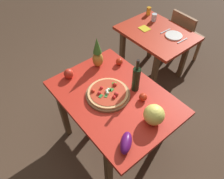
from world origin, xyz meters
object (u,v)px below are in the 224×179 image
Objects in this scene: pizza_board at (108,95)px; knife_utensil at (182,41)px; display_table at (114,102)px; dining_chair at (184,35)px; drinking_glass_juice at (149,11)px; bell_pepper at (69,74)px; tomato_at_corner at (119,62)px; tomato_near_board at (143,97)px; melon at (154,115)px; drinking_glass_water at (154,17)px; dinner_plate at (174,36)px; napkin_folded at (144,29)px; background_table at (156,40)px; fork_utensil at (165,31)px; pineapple_left at (98,54)px; wine_bottle at (136,79)px; pizza at (108,93)px; eggplant at (126,143)px.

knife_utensil is (-0.12, 1.29, -0.01)m from pizza_board.
display_table is 1.81m from dining_chair.
drinking_glass_juice reaches higher than pizza_board.
tomato_at_corner is (0.18, 0.54, -0.01)m from bell_pepper.
tomato_near_board reaches higher than pizza_board.
display_table is 6.74× the size of melon.
tomato_near_board is 1.48m from drinking_glass_water.
dinner_plate reaches higher than display_table.
display_table is 8.79× the size of napkin_folded.
tomato_near_board reaches higher than background_table.
dining_chair is 1.85m from pizza_board.
drinking_glass_water reaches higher than background_table.
dining_chair is at bearing 92.92° from fork_utensil.
tomato_near_board is at bearing 2.57° from pineapple_left.
display_table is at bearing 106.60° from dining_chair.
wine_bottle is (0.56, -0.93, 0.26)m from background_table.
pizza is at bearing -59.27° from drinking_glass_juice.
fork_utensil is at bearing -177.50° from knife_utensil.
knife_utensil is at bearing -11.58° from drinking_glass_juice.
drinking_glass_juice is at bearing 118.63° from tomato_at_corner.
drinking_glass_juice reaches higher than eggplant.
wine_bottle is at bearing 129.78° from eggplant.
background_table is at bearing 110.96° from pizza_board.
background_table is at bearing -31.68° from drinking_glass_juice.
eggplant is at bearing -53.26° from drinking_glass_water.
dinner_plate is (0.43, -0.08, -0.04)m from drinking_glass_water.
bell_pepper is at bearing -152.08° from tomato_near_board.
wine_bottle reaches higher than dining_chair.
drinking_glass_juice is at bearing 122.79° from display_table.
knife_utensil is 1.29× the size of napkin_folded.
melon is at bearing -57.95° from dinner_plate.
fork_utensil is at bearing 121.23° from tomato_near_board.
eggplant is at bearing -23.85° from pizza_board.
pineapple_left reaches higher than pizza_board.
drinking_glass_juice reaches higher than dinner_plate.
knife_utensil is (-0.59, 1.17, -0.09)m from melon.
pizza_board is 0.56m from eggplant.
drinking_glass_juice is at bearing 170.92° from knife_utensil.
dining_chair is at bearing 71.74° from napkin_folded.
tomato_at_corner is at bearing 97.18° from dining_chair.
eggplant reaches higher than fork_utensil.
eggplant is at bearing -50.13° from napkin_folded.
pizza_board is at bearing -138.96° from tomato_near_board.
background_table is 5.33× the size of knife_utensil.
bell_pepper is 1.42× the size of tomato_near_board.
pizza_board is at bearing 18.81° from bell_pepper.
fork_utensil is at bearing 92.60° from dining_chair.
pizza is 3.63× the size of drinking_glass_juice.
tomato_at_corner is (0.18, -0.81, 0.16)m from background_table.
fork_utensil reaches higher than napkin_folded.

